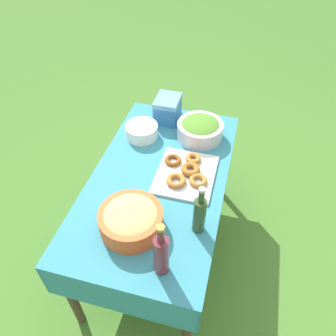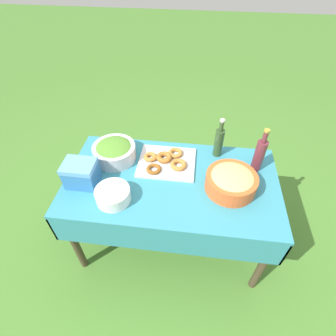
{
  "view_description": "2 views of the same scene",
  "coord_description": "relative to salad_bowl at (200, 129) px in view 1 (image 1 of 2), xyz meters",
  "views": [
    {
      "loc": [
        -1.23,
        -0.38,
        2.02
      ],
      "look_at": [
        0.04,
        -0.04,
        0.73
      ],
      "focal_mm": 35.0,
      "sensor_mm": 36.0,
      "label": 1
    },
    {
      "loc": [
        -0.12,
        1.14,
        1.92
      ],
      "look_at": [
        0.03,
        -0.08,
        0.71
      ],
      "focal_mm": 28.0,
      "sensor_mm": 36.0,
      "label": 2
    }
  ],
  "objects": [
    {
      "name": "ground_plane",
      "position": [
        -0.41,
        0.15,
        -0.75
      ],
      "size": [
        14.0,
        14.0,
        0.0
      ],
      "primitive_type": "plane",
      "color": "#477A2D"
    },
    {
      "name": "picnic_table",
      "position": [
        -0.41,
        0.15,
        -0.16
      ],
      "size": [
        1.36,
        0.75,
        0.69
      ],
      "color": "teal",
      "rests_on": "ground_plane"
    },
    {
      "name": "salad_bowl",
      "position": [
        0.0,
        0.0,
        0.0
      ],
      "size": [
        0.29,
        0.29,
        0.13
      ],
      "color": "silver",
      "rests_on": "picnic_table"
    },
    {
      "name": "pasta_bowl",
      "position": [
        -0.78,
        0.19,
        0.0
      ],
      "size": [
        0.31,
        0.31,
        0.13
      ],
      "color": "#E05B28",
      "rests_on": "picnic_table"
    },
    {
      "name": "donut_platter",
      "position": [
        -0.36,
        0.01,
        -0.05
      ],
      "size": [
        0.38,
        0.32,
        0.05
      ],
      "color": "silver",
      "rests_on": "picnic_table"
    },
    {
      "name": "plate_stack",
      "position": [
        -0.09,
        0.36,
        -0.02
      ],
      "size": [
        0.21,
        0.21,
        0.08
      ],
      "color": "white",
      "rests_on": "picnic_table"
    },
    {
      "name": "olive_oil_bottle",
      "position": [
        -0.7,
        -0.13,
        0.05
      ],
      "size": [
        0.06,
        0.06,
        0.29
      ],
      "color": "#2D4723",
      "rests_on": "picnic_table"
    },
    {
      "name": "wine_bottle",
      "position": [
        -0.95,
        -0.02,
        0.06
      ],
      "size": [
        0.07,
        0.07,
        0.32
      ],
      "color": "maroon",
      "rests_on": "picnic_table"
    },
    {
      "name": "cooler_box",
      "position": [
        0.14,
        0.25,
        0.02
      ],
      "size": [
        0.19,
        0.16,
        0.16
      ],
      "color": "#3372B7",
      "rests_on": "picnic_table"
    }
  ]
}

